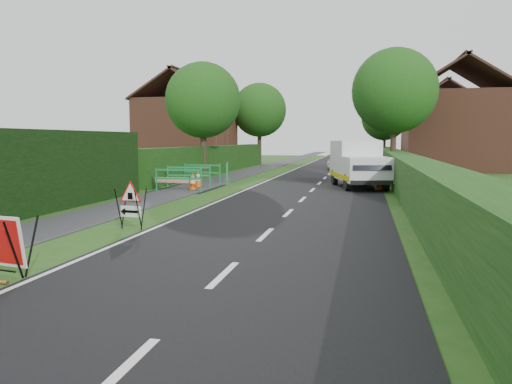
{
  "coord_description": "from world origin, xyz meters",
  "views": [
    {
      "loc": [
        4.7,
        -10.1,
        2.2
      ],
      "look_at": [
        1.7,
        3.64,
        0.72
      ],
      "focal_mm": 35.0,
      "sensor_mm": 36.0,
      "label": 1
    }
  ],
  "objects": [
    {
      "name": "traffic_cone_2",
      "position": [
        4.5,
        15.81,
        0.39
      ],
      "size": [
        0.38,
        0.38,
        0.79
      ],
      "color": "black",
      "rests_on": "ground"
    },
    {
      "name": "tree_ne",
      "position": [
        6.4,
        22.0,
        5.17
      ],
      "size": [
        5.2,
        5.2,
        7.79
      ],
      "color": "#2D2116",
      "rests_on": "ground"
    },
    {
      "name": "traffic_cone_0",
      "position": [
        5.35,
        12.13,
        0.39
      ],
      "size": [
        0.38,
        0.38,
        0.79
      ],
      "color": "black",
      "rests_on": "ground"
    },
    {
      "name": "works_van",
      "position": [
        4.4,
        13.31,
        1.14
      ],
      "size": [
        2.9,
        5.01,
        2.15
      ],
      "rotation": [
        0.0,
        0.0,
        0.24
      ],
      "color": "silver",
      "rests_on": "ground"
    },
    {
      "name": "house_east_a",
      "position": [
        11.0,
        28.0,
        2.9
      ],
      "size": [
        7.5,
        7.4,
        7.88
      ],
      "color": "brown",
      "rests_on": "ground"
    },
    {
      "name": "ped_barrier_1",
      "position": [
        -3.26,
        11.76,
        0.63
      ],
      "size": [
        2.09,
        0.61,
        1.0
      ],
      "rotation": [
        0.0,
        0.0,
        0.13
      ],
      "color": "#17823F",
      "rests_on": "ground"
    },
    {
      "name": "traffic_cone_1",
      "position": [
        5.57,
        13.33,
        0.39
      ],
      "size": [
        0.38,
        0.38,
        0.79
      ],
      "color": "black",
      "rests_on": "ground"
    },
    {
      "name": "hedge_west_far",
      "position": [
        -5.0,
        22.0,
        0.0
      ],
      "size": [
        1.0,
        24.0,
        1.8
      ],
      "primitive_type": "cube",
      "color": "#14380F",
      "rests_on": "ground"
    },
    {
      "name": "ped_barrier_0",
      "position": [
        -3.01,
        9.82,
        0.63
      ],
      "size": [
        2.07,
        0.42,
        1.0
      ],
      "rotation": [
        0.0,
        0.0,
        0.04
      ],
      "color": "#17823F",
      "rests_on": "ground"
    },
    {
      "name": "tree_fe",
      "position": [
        6.4,
        38.0,
        4.22
      ],
      "size": [
        4.2,
        4.2,
        6.33
      ],
      "color": "#2D2116",
      "rests_on": "ground"
    },
    {
      "name": "ped_barrier_3",
      "position": [
        -2.28,
        14.85,
        0.63
      ],
      "size": [
        0.84,
        2.08,
        1.0
      ],
      "rotation": [
        0.0,
        0.0,
        1.82
      ],
      "color": "#17823F",
      "rests_on": "ground"
    },
    {
      "name": "house_east_b",
      "position": [
        12.0,
        42.0,
        2.9
      ],
      "size": [
        7.5,
        7.4,
        7.88
      ],
      "color": "brown",
      "rests_on": "ground"
    },
    {
      "name": "redwhite_plank",
      "position": [
        -3.48,
        10.22,
        0.0
      ],
      "size": [
        1.5,
        0.18,
        0.25
      ],
      "primitive_type": "cube",
      "rotation": [
        0.0,
        0.0,
        0.1
      ],
      "color": "red",
      "rests_on": "ground"
    },
    {
      "name": "ground",
      "position": [
        0.0,
        0.0,
        0.0
      ],
      "size": [
        120.0,
        120.0,
        0.0
      ],
      "primitive_type": "plane",
      "color": "#224C15",
      "rests_on": "ground"
    },
    {
      "name": "litter_can",
      "position": [
        -0.63,
        -3.69,
        0.0
      ],
      "size": [
        0.12,
        0.07,
        0.07
      ],
      "primitive_type": "cylinder",
      "rotation": [
        0.0,
        1.57,
        0.0
      ],
      "color": "#BF7F4C",
      "rests_on": "ground"
    },
    {
      "name": "hatchback_car",
      "position": [
        2.82,
        25.63,
        0.55
      ],
      "size": [
        1.83,
        3.41,
        1.1
      ],
      "primitive_type": "imported",
      "rotation": [
        0.0,
        0.0,
        0.17
      ],
      "color": "white",
      "rests_on": "ground"
    },
    {
      "name": "traffic_cone_4",
      "position": [
        -2.78,
        11.67,
        0.39
      ],
      "size": [
        0.38,
        0.38,
        0.79
      ],
      "color": "black",
      "rests_on": "ground"
    },
    {
      "name": "road_surface",
      "position": [
        2.5,
        35.0,
        0.0
      ],
      "size": [
        6.0,
        90.0,
        0.02
      ],
      "primitive_type": "cube",
      "color": "black",
      "rests_on": "ground"
    },
    {
      "name": "triangle_sign",
      "position": [
        -0.88,
        1.01,
        0.7
      ],
      "size": [
        0.76,
        0.76,
        1.01
      ],
      "rotation": [
        0.0,
        0.0,
        -0.11
      ],
      "color": "black",
      "rests_on": "ground"
    },
    {
      "name": "ped_barrier_2",
      "position": [
        -3.32,
        13.88,
        0.63
      ],
      "size": [
        2.09,
        0.68,
        1.0
      ],
      "rotation": [
        0.0,
        0.0,
        -0.16
      ],
      "color": "#17823F",
      "rests_on": "ground"
    },
    {
      "name": "hedge_east",
      "position": [
        6.5,
        16.0,
        0.0
      ],
      "size": [
        1.2,
        50.0,
        1.5
      ],
      "primitive_type": "cube",
      "color": "#14380F",
      "rests_on": "ground"
    },
    {
      "name": "tree_nw",
      "position": [
        -4.6,
        18.0,
        4.48
      ],
      "size": [
        4.4,
        4.4,
        6.7
      ],
      "color": "#2D2116",
      "rests_on": "ground"
    },
    {
      "name": "house_west",
      "position": [
        -10.0,
        30.0,
        2.9
      ],
      "size": [
        7.5,
        7.4,
        7.88
      ],
      "color": "brown",
      "rests_on": "ground"
    },
    {
      "name": "traffic_cone_3",
      "position": [
        -2.6,
        10.42,
        0.39
      ],
      "size": [
        0.38,
        0.38,
        0.79
      ],
      "color": "black",
      "rests_on": "ground"
    },
    {
      "name": "footpath",
      "position": [
        -3.0,
        35.0,
        0.01
      ],
      "size": [
        2.0,
        90.0,
        0.02
      ],
      "primitive_type": "cube",
      "color": "#2D2D30",
      "rests_on": "ground"
    },
    {
      "name": "tree_fw",
      "position": [
        -4.6,
        34.0,
        4.83
      ],
      "size": [
        4.8,
        4.8,
        7.24
      ],
      "color": "#2D2116",
      "rests_on": "ground"
    }
  ]
}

